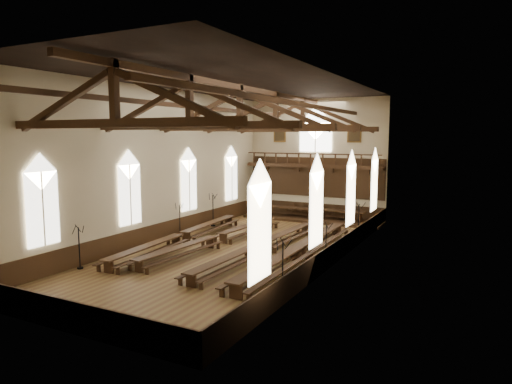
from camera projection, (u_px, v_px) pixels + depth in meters
The scene contains 21 objects.
ground at pixel (240, 250), 27.68m from camera, with size 26.00×26.00×0.00m, color brown.
room_walls at pixel (240, 144), 26.89m from camera, with size 26.00×26.00×26.00m.
wainscot_band at pixel (240, 241), 27.61m from camera, with size 12.00×26.00×1.20m.
side_windows at pixel (240, 189), 27.22m from camera, with size 11.85×19.80×4.50m.
end_window at pixel (316, 132), 38.16m from camera, with size 2.80×0.12×3.80m.
minstrels_gallery at pixel (314, 172), 38.35m from camera, with size 11.80×1.24×3.70m.
portraits at pixel (316, 134), 38.17m from camera, with size 7.75×0.09×1.45m.
roof_trusses at pixel (240, 113), 26.68m from camera, with size 11.70×25.70×2.80m.
refectory_row_a at pixel (181, 236), 29.23m from camera, with size 2.03×14.38×0.74m.
refectory_row_b at pixel (217, 238), 28.81m from camera, with size 1.87×14.14×0.71m.
refectory_row_c at pixel (261, 246), 26.66m from camera, with size 1.64×14.10×0.71m.
refectory_row_d at pixel (299, 249), 25.57m from camera, with size 1.66×14.92×0.81m.
dais at pixel (312, 219), 37.53m from camera, with size 11.40×2.86×0.19m, color #382110.
high_table at pixel (312, 210), 37.44m from camera, with size 8.56×1.40×0.80m.
high_chairs at pixel (316, 210), 38.18m from camera, with size 5.00×0.51×1.05m.
candelabrum_left_near at pixel (80, 256), 23.76m from camera, with size 0.71×0.66×2.33m.
candelabrum_left_mid at pixel (180, 226), 31.34m from camera, with size 0.71×0.69×2.37m.
candelabrum_left_far at pixel (213, 216), 35.04m from camera, with size 0.74×0.77×2.56m.
candelabrum_right_near at pixel (283, 279), 19.64m from camera, with size 0.72×0.79×2.58m.
candelabrum_right_mid at pixel (326, 251), 24.70m from camera, with size 0.68×0.69×2.30m.
candelabrum_right_far at pixel (358, 228), 30.63m from camera, with size 0.70×0.78×2.54m.
Camera 1 is at (13.30, -23.56, 6.90)m, focal length 32.00 mm.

